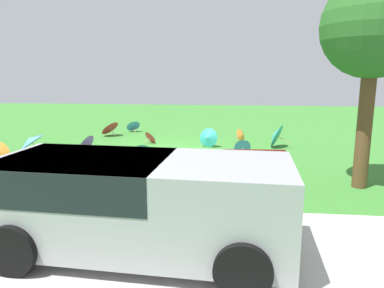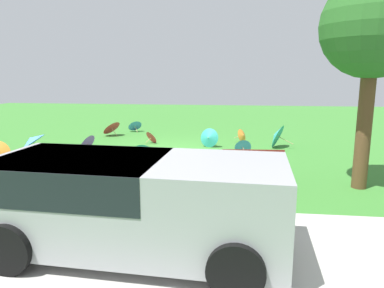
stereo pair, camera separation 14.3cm
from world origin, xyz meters
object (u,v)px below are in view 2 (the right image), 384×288
Objects in this scene: van_dark at (127,197)px; parasol_blue_4 at (135,125)px; parasol_teal_0 at (276,135)px; parasol_teal_2 at (209,138)px; parasol_red_1 at (152,137)px; parasol_red_0 at (111,127)px; shade_tree at (373,28)px; parasol_blue_2 at (243,147)px; parasol_purple_1 at (86,143)px; parasol_teal_3 at (142,156)px; parasol_orange_1 at (243,135)px; park_bench at (252,165)px; parasol_orange_0 at (57,159)px; parasol_blue_1 at (32,140)px.

parasol_blue_4 is at bearing -74.52° from van_dark.
parasol_teal_0 is at bearing 154.57° from parasol_blue_4.
parasol_teal_0 reaches higher than parasol_teal_2.
parasol_red_1 is at bearing -12.89° from parasol_teal_2.
parasol_red_0 is 1.53m from parasol_blue_4.
shade_tree reaches higher than parasol_blue_4.
parasol_blue_4 is at bearing -41.37° from parasol_blue_2.
parasol_purple_1 is at bearing 95.42° from parasol_red_0.
parasol_teal_0 reaches higher than parasol_red_1.
van_dark is 8.53m from parasol_teal_2.
parasol_blue_4 is at bearing -94.91° from parasol_purple_1.
parasol_red_0 is at bearing -13.79° from parasol_teal_0.
parasol_teal_3 reaches higher than parasol_red_0.
parasol_red_1 is 1.05× the size of parasol_orange_1.
park_bench is 3.38m from parasol_teal_3.
parasol_blue_4 is at bearing -120.04° from parasol_red_0.
parasol_orange_0 reaches higher than parasol_purple_1.
parasol_teal_2 is 1.25× the size of parasol_blue_2.
parasol_blue_2 is 0.76× the size of parasol_teal_3.
park_bench is at bearing -117.91° from van_dark.
parasol_teal_0 is 1.27× the size of parasol_purple_1.
parasol_orange_1 is (1.26, -0.89, -0.18)m from parasol_teal_0.
shade_tree reaches higher than parasol_purple_1.
parasol_blue_4 is (8.10, -8.02, -3.54)m from shade_tree.
parasol_teal_0 is (1.54, -4.91, -3.38)m from shade_tree.
parasol_teal_3 reaches higher than parasol_orange_1.
parasol_red_0 is (8.86, -6.70, -3.44)m from shade_tree.
park_bench is 2.48× the size of parasol_orange_1.
park_bench is at bearing 108.58° from parasol_teal_2.
parasol_blue_2 is 3.79m from parasol_teal_3.
shade_tree is 9.06m from parasol_red_1.
van_dark is 9.90m from parasol_orange_1.
parasol_blue_2 is (-1.29, 1.20, -0.08)m from parasol_teal_2.
parasol_blue_1 is 1.34× the size of parasol_teal_3.
parasol_red_0 is 1.30× the size of parasol_teal_3.
parasol_teal_0 reaches higher than parasol_orange_0.
parasol_red_0 is 1.73× the size of parasol_blue_2.
parasol_orange_0 reaches higher than parasol_blue_4.
parasol_teal_2 is 3.87m from parasol_teal_3.
park_bench reaches higher than parasol_blue_1.
parasol_teal_3 is at bearing 118.11° from parasol_red_0.
parasol_red_0 is at bearing -84.58° from parasol_purple_1.
parasol_blue_4 is (2.20, -6.87, -0.08)m from parasol_teal_3.
parasol_red_1 is 4.06m from parasol_teal_3.
parasol_purple_1 is at bearing 18.86° from parasol_teal_2.
parasol_orange_0 is 1.16× the size of parasol_blue_4.
park_bench is 1.92× the size of parasol_blue_4.
parasol_purple_1 reaches higher than parasol_blue_4.
van_dark is 9.22m from parasol_red_1.
shade_tree is 11.24m from parasol_blue_1.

